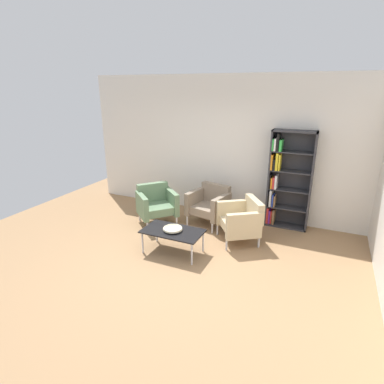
# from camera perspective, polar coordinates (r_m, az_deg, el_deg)

# --- Properties ---
(ground_plane) EXTENTS (8.32, 8.32, 0.00)m
(ground_plane) POSITION_cam_1_polar(r_m,az_deg,el_deg) (4.96, -3.08, -13.50)
(ground_plane) COLOR #9E7751
(plaster_back_panel) EXTENTS (6.40, 0.12, 2.90)m
(plaster_back_panel) POSITION_cam_1_polar(r_m,az_deg,el_deg) (6.59, 6.63, 8.16)
(plaster_back_panel) COLOR silver
(plaster_back_panel) RESTS_ON ground_plane
(bookshelf_tall) EXTENTS (0.80, 0.30, 1.90)m
(bookshelf_tall) POSITION_cam_1_polar(r_m,az_deg,el_deg) (6.24, 16.83, 2.17)
(bookshelf_tall) COLOR #333338
(bookshelf_tall) RESTS_ON ground_plane
(coffee_table_low) EXTENTS (1.00, 0.56, 0.40)m
(coffee_table_low) POSITION_cam_1_polar(r_m,az_deg,el_deg) (5.18, -3.55, -7.39)
(coffee_table_low) COLOR black
(coffee_table_low) RESTS_ON ground_plane
(decorative_bowl) EXTENTS (0.32, 0.32, 0.05)m
(decorative_bowl) POSITION_cam_1_polar(r_m,az_deg,el_deg) (5.15, -3.56, -6.73)
(decorative_bowl) COLOR beige
(decorative_bowl) RESTS_ON coffee_table_low
(armchair_by_bookshelf) EXTENTS (0.84, 0.79, 0.78)m
(armchair_by_bookshelf) POSITION_cam_1_polar(r_m,az_deg,el_deg) (6.25, 3.28, -2.21)
(armchair_by_bookshelf) COLOR gray
(armchair_by_bookshelf) RESTS_ON ground_plane
(armchair_corner_red) EXTENTS (0.95, 0.95, 0.78)m
(armchair_corner_red) POSITION_cam_1_polar(r_m,az_deg,el_deg) (6.31, -6.58, -2.09)
(armchair_corner_red) COLOR slate
(armchair_corner_red) RESTS_ON ground_plane
(armchair_spare_guest) EXTENTS (0.93, 0.94, 0.78)m
(armchair_spare_guest) POSITION_cam_1_polar(r_m,az_deg,el_deg) (5.60, 9.11, -4.97)
(armchair_spare_guest) COLOR #C6B289
(armchair_spare_guest) RESTS_ON ground_plane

